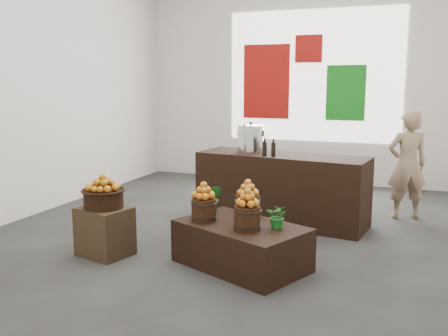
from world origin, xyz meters
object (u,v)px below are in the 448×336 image
at_px(stock_pot_left, 251,140).
at_px(shopper, 407,165).
at_px(crate, 105,231).
at_px(wicker_basket, 104,199).
at_px(display_table, 241,245).
at_px(counter, 281,189).

height_order(stock_pot_left, shopper, shopper).
relative_size(crate, wicker_basket, 1.25).
bearing_deg(display_table, wicker_basket, -148.75).
height_order(counter, stock_pot_left, stock_pot_left).
xyz_separation_m(stock_pot_left, shopper, (2.05, 0.74, -0.35)).
bearing_deg(display_table, counter, 114.55).
distance_m(display_table, stock_pot_left, 2.10).
bearing_deg(shopper, counter, 5.79).
distance_m(crate, display_table, 1.54).
bearing_deg(stock_pot_left, counter, -7.79).
xyz_separation_m(counter, shopper, (1.58, 0.80, 0.29)).
bearing_deg(shopper, wicker_basket, 20.92).
bearing_deg(wicker_basket, crate, 0.00).
bearing_deg(display_table, shopper, 82.54).
relative_size(counter, shopper, 1.51).
bearing_deg(shopper, stock_pot_left, -1.23).
bearing_deg(counter, stock_pot_left, 180.00).
xyz_separation_m(crate, counter, (1.50, 1.97, 0.20)).
height_order(crate, shopper, shopper).
distance_m(counter, stock_pot_left, 0.80).
xyz_separation_m(counter, stock_pot_left, (-0.46, 0.06, 0.65)).
bearing_deg(wicker_basket, shopper, 41.92).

